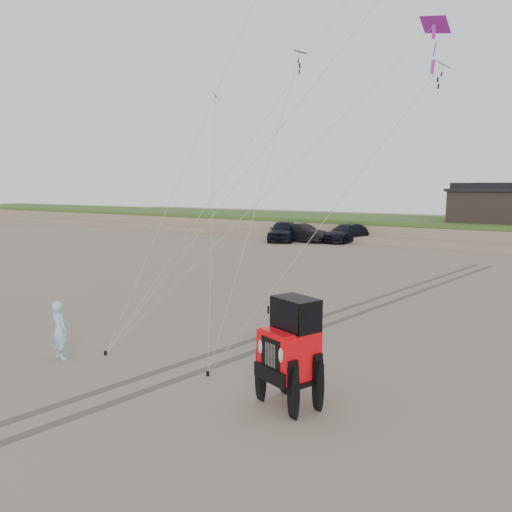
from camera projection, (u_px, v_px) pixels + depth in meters
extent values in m
plane|color=#6B6054|center=(167.00, 361.00, 13.54)|extent=(160.00, 160.00, 0.00)
cube|color=#7A6B54|center=(466.00, 232.00, 44.67)|extent=(160.00, 12.00, 1.40)
cube|color=#2D4719|center=(466.00, 223.00, 44.55)|extent=(160.00, 12.00, 0.35)
cube|color=#7A6B54|center=(448.00, 244.00, 39.39)|extent=(160.00, 3.50, 0.50)
cube|color=black|center=(490.00, 207.00, 42.42)|extent=(6.00, 5.00, 2.60)
cube|color=black|center=(491.00, 190.00, 42.23)|extent=(6.40, 5.40, 0.25)
cube|color=black|center=(491.00, 186.00, 42.18)|extent=(6.40, 1.20, 0.50)
imported|color=black|center=(283.00, 231.00, 43.66)|extent=(3.88, 5.73, 1.81)
imported|color=black|center=(302.00, 233.00, 43.14)|extent=(4.90, 2.23, 1.56)
imported|color=black|center=(346.00, 233.00, 42.85)|extent=(3.19, 5.70, 1.56)
imported|color=#81AEC8|center=(60.00, 330.00, 13.60)|extent=(0.63, 0.46, 1.61)
cube|color=#D21A7A|center=(215.00, 96.00, 20.48)|extent=(0.36, 0.42, 0.25)
cube|color=black|center=(443.00, 64.00, 13.52)|extent=(0.40, 0.50, 0.25)
cube|color=black|center=(300.00, 52.00, 16.47)|extent=(0.47, 0.49, 0.20)
cube|color=purple|center=(435.00, 25.00, 17.73)|extent=(1.10, 0.92, 0.73)
cylinder|color=black|center=(105.00, 353.00, 13.99)|extent=(0.08, 0.08, 0.12)
cylinder|color=black|center=(208.00, 374.00, 12.44)|extent=(0.08, 0.08, 0.12)
cube|color=#4C443D|center=(344.00, 309.00, 19.23)|extent=(4.42, 29.74, 0.01)
cube|color=#4C443D|center=(363.00, 312.00, 18.78)|extent=(4.42, 29.74, 0.01)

